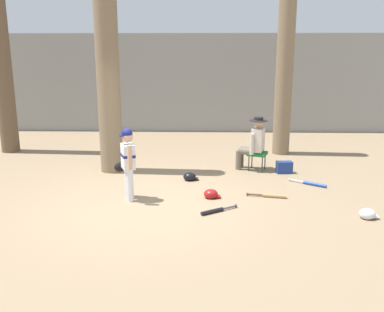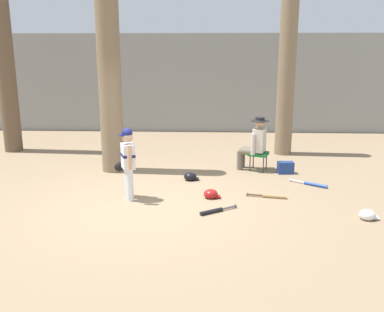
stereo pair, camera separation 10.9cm
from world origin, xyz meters
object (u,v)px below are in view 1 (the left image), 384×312
at_px(tree_behind_spectator, 284,75).
at_px(bat_blue_youth, 312,184).
at_px(young_ballplayer, 127,159).
at_px(batting_helmet_black, 190,177).
at_px(tree_near_player, 107,63).
at_px(bat_black_composite, 215,211).
at_px(batting_helmet_red, 211,194).
at_px(seated_spectator, 253,142).
at_px(bat_wood_tan, 271,196).
at_px(folding_stool, 257,154).
at_px(tree_far_left, 0,46).
at_px(handbag_beside_stool, 284,167).
at_px(batting_helmet_white, 367,214).

xyz_separation_m(tree_behind_spectator, bat_blue_youth, (0.15, -2.72, -2.00)).
xyz_separation_m(young_ballplayer, batting_helmet_black, (1.06, 1.20, -0.67)).
distance_m(tree_near_player, bat_black_composite, 4.08).
distance_m(bat_blue_youth, batting_helmet_red, 2.18).
height_order(tree_behind_spectator, bat_blue_youth, tree_behind_spectator).
distance_m(seated_spectator, bat_wood_tan, 1.97).
height_order(tree_near_player, batting_helmet_black, tree_near_player).
bearing_deg(young_ballplayer, bat_blue_youth, 14.81).
height_order(folding_stool, tree_far_left, tree_far_left).
bearing_deg(tree_far_left, tree_near_player, -29.92).
relative_size(handbag_beside_stool, bat_blue_youth, 0.51).
xyz_separation_m(tree_far_left, batting_helmet_black, (4.86, -2.47, -2.64)).
bearing_deg(folding_stool, bat_black_composite, -110.91).
bearing_deg(tree_behind_spectator, batting_helmet_red, -117.90).
bearing_deg(batting_helmet_red, bat_wood_tan, 3.04).
bearing_deg(bat_black_composite, bat_wood_tan, 36.71).
relative_size(tree_behind_spectator, handbag_beside_stool, 14.06).
bearing_deg(batting_helmet_white, folding_stool, 117.01).
bearing_deg(tree_behind_spectator, tree_near_player, -156.49).
distance_m(tree_far_left, bat_black_composite, 7.35).
xyz_separation_m(young_ballplayer, batting_helmet_red, (1.48, 0.12, -0.67)).
relative_size(folding_stool, bat_wood_tan, 0.71).
bearing_deg(tree_near_player, batting_helmet_red, -39.04).
bearing_deg(folding_stool, bat_blue_youth, -48.55).
bearing_deg(handbag_beside_stool, bat_blue_youth, -65.45).
relative_size(seated_spectator, tree_far_left, 0.19).
relative_size(folding_stool, seated_spectator, 0.43).
distance_m(tree_far_left, batting_helmet_white, 9.33).
height_order(young_ballplayer, batting_helmet_red, young_ballplayer).
bearing_deg(tree_near_player, tree_behind_spectator, 23.51).
bearing_deg(tree_far_left, seated_spectator, -14.56).
bearing_deg(tree_behind_spectator, folding_stool, -116.42).
height_order(tree_far_left, bat_wood_tan, tree_far_left).
xyz_separation_m(bat_blue_youth, batting_helmet_black, (-2.44, 0.27, 0.04)).
distance_m(folding_stool, batting_helmet_white, 3.15).
distance_m(tree_far_left, bat_blue_youth, 8.25).
xyz_separation_m(bat_wood_tan, bat_black_composite, (-1.04, -0.78, 0.00)).
xyz_separation_m(handbag_beside_stool, batting_helmet_black, (-2.05, -0.59, -0.05)).
height_order(tree_near_player, batting_helmet_red, tree_near_player).
height_order(young_ballplayer, bat_black_composite, young_ballplayer).
bearing_deg(tree_far_left, bat_black_composite, -38.66).
height_order(seated_spectator, tree_far_left, tree_far_left).
height_order(young_ballplayer, tree_far_left, tree_far_left).
bearing_deg(bat_blue_youth, young_ballplayer, -165.19).
height_order(batting_helmet_black, batting_helmet_white, batting_helmet_black).
xyz_separation_m(tree_far_left, bat_black_composite, (5.34, -4.27, -2.68)).
height_order(folding_stool, batting_helmet_white, folding_stool).
xyz_separation_m(young_ballplayer, bat_black_composite, (1.54, -0.60, -0.71)).
height_order(tree_behind_spectator, seated_spectator, tree_behind_spectator).
distance_m(tree_near_player, batting_helmet_black, 2.96).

